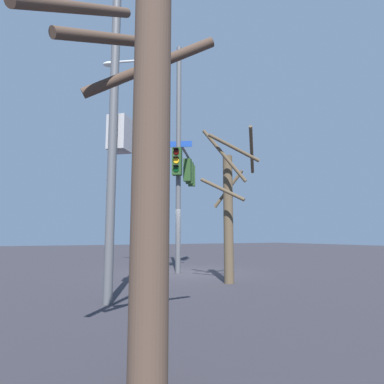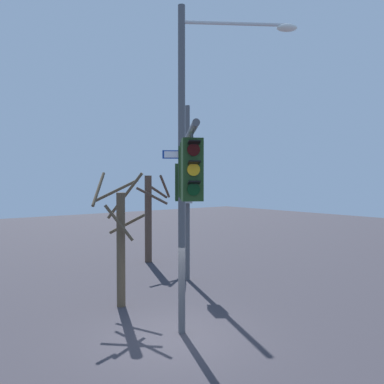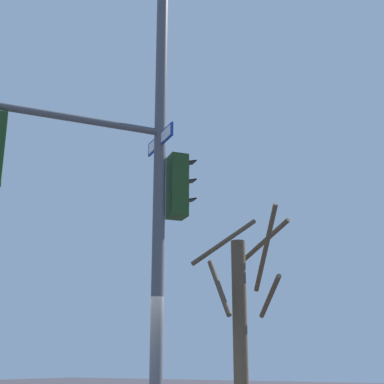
% 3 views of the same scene
% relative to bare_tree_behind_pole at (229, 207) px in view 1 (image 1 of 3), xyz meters
% --- Properties ---
extents(ground_plane, '(80.00, 80.00, 0.00)m').
position_rel_bare_tree_behind_pole_xyz_m(ground_plane, '(-0.13, -3.38, -2.35)').
color(ground_plane, '#302E35').
extents(main_signal_pole_assembly, '(5.82, 4.88, 9.40)m').
position_rel_bare_tree_behind_pole_xyz_m(main_signal_pole_assembly, '(-0.41, -4.56, 2.62)').
color(main_signal_pole_assembly, '#4C4F54').
rests_on(main_signal_pole_assembly, ground).
extents(secondary_pole_assembly, '(0.70, 0.76, 7.74)m').
position_rel_bare_tree_behind_pole_xyz_m(secondary_pole_assembly, '(3.94, 1.22, 1.52)').
color(secondary_pole_assembly, '#4C4F54').
rests_on(secondary_pole_assembly, ground).
extents(bare_tree_behind_pole, '(2.16, 1.85, 4.74)m').
position_rel_bare_tree_behind_pole_xyz_m(bare_tree_behind_pole, '(0.00, 0.00, 0.00)').
color(bare_tree_behind_pole, brown).
rests_on(bare_tree_behind_pole, ground).
extents(bare_tree_across_street, '(2.47, 1.59, 4.73)m').
position_rel_bare_tree_behind_pole_xyz_m(bare_tree_across_street, '(4.70, 5.58, 0.20)').
color(bare_tree_across_street, '#4A382D').
rests_on(bare_tree_across_street, ground).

